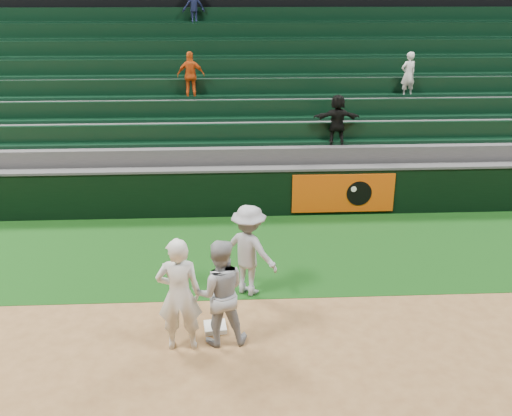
{
  "coord_description": "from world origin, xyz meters",
  "views": [
    {
      "loc": [
        0.09,
        -8.42,
        5.48
      ],
      "look_at": [
        0.65,
        2.3,
        1.3
      ],
      "focal_mm": 40.0,
      "sensor_mm": 36.0,
      "label": 1
    }
  ],
  "objects_px": {
    "base_coach": "(249,250)",
    "first_baseman": "(179,295)",
    "first_base": "(215,327)",
    "baserunner": "(220,293)"
  },
  "relations": [
    {
      "from": "base_coach",
      "to": "first_baseman",
      "type": "bearing_deg",
      "value": 90.14
    },
    {
      "from": "first_baseman",
      "to": "base_coach",
      "type": "distance_m",
      "value": 2.07
    },
    {
      "from": "first_base",
      "to": "base_coach",
      "type": "relative_size",
      "value": 0.21
    },
    {
      "from": "first_base",
      "to": "first_baseman",
      "type": "xyz_separation_m",
      "value": [
        -0.53,
        -0.48,
        0.93
      ]
    },
    {
      "from": "first_baseman",
      "to": "base_coach",
      "type": "relative_size",
      "value": 1.09
    },
    {
      "from": "baserunner",
      "to": "base_coach",
      "type": "xyz_separation_m",
      "value": [
        0.54,
        1.57,
        -0.02
      ]
    },
    {
      "from": "baserunner",
      "to": "base_coach",
      "type": "bearing_deg",
      "value": -113.04
    },
    {
      "from": "first_base",
      "to": "first_baseman",
      "type": "height_order",
      "value": "first_baseman"
    },
    {
      "from": "first_base",
      "to": "first_baseman",
      "type": "relative_size",
      "value": 0.19
    },
    {
      "from": "first_baseman",
      "to": "base_coach",
      "type": "bearing_deg",
      "value": -126.08
    }
  ]
}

